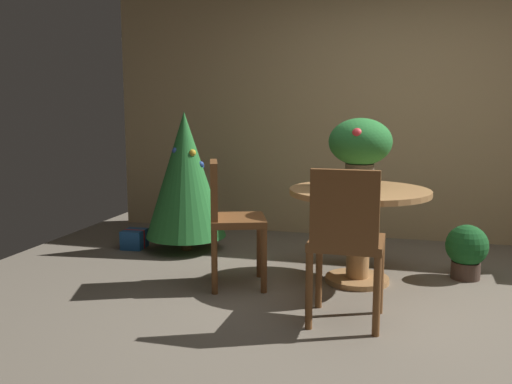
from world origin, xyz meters
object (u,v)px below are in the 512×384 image
(flower_vase, at_px, (360,145))
(wooden_chair_left, at_px, (229,215))
(gift_box_blue, at_px, (134,239))
(round_dining_table, at_px, (359,215))
(wooden_chair_near, at_px, (346,237))
(potted_plant, at_px, (467,249))
(holiday_tree, at_px, (185,175))

(flower_vase, xyz_separation_m, wooden_chair_left, (-0.89, -0.41, -0.49))
(gift_box_blue, bearing_deg, round_dining_table, -12.63)
(wooden_chair_near, height_order, potted_plant, wooden_chair_near)
(round_dining_table, distance_m, flower_vase, 0.51)
(wooden_chair_left, height_order, holiday_tree, holiday_tree)
(round_dining_table, height_order, potted_plant, round_dining_table)
(wooden_chair_near, bearing_deg, gift_box_blue, 147.42)
(flower_vase, distance_m, holiday_tree, 1.69)
(gift_box_blue, height_order, potted_plant, potted_plant)
(wooden_chair_near, xyz_separation_m, holiday_tree, (-1.60, 1.41, 0.15))
(flower_vase, xyz_separation_m, wooden_chair_near, (0.01, -0.94, -0.48))
(flower_vase, height_order, gift_box_blue, flower_vase)
(potted_plant, bearing_deg, wooden_chair_near, -124.04)
(wooden_chair_near, bearing_deg, wooden_chair_left, 149.26)
(round_dining_table, relative_size, gift_box_blue, 4.44)
(holiday_tree, xyz_separation_m, gift_box_blue, (-0.49, -0.07, -0.61))
(wooden_chair_near, height_order, gift_box_blue, wooden_chair_near)
(wooden_chair_left, distance_m, gift_box_blue, 1.50)
(wooden_chair_left, distance_m, wooden_chair_near, 1.05)
(potted_plant, bearing_deg, wooden_chair_left, -159.52)
(wooden_chair_near, relative_size, potted_plant, 2.29)
(gift_box_blue, bearing_deg, flower_vase, -10.64)
(holiday_tree, relative_size, potted_plant, 3.01)
(wooden_chair_left, xyz_separation_m, gift_box_blue, (-1.18, 0.80, -0.44))
(holiday_tree, distance_m, gift_box_blue, 0.78)
(round_dining_table, height_order, wooden_chair_left, wooden_chair_left)
(wooden_chair_near, distance_m, gift_box_blue, 2.52)
(flower_vase, bearing_deg, wooden_chair_near, -89.30)
(wooden_chair_near, bearing_deg, potted_plant, 55.96)
(round_dining_table, bearing_deg, flower_vase, 98.41)
(flower_vase, relative_size, holiday_tree, 0.41)
(round_dining_table, height_order, gift_box_blue, round_dining_table)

